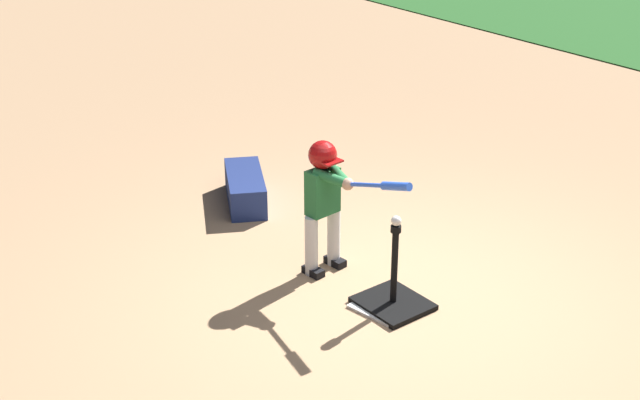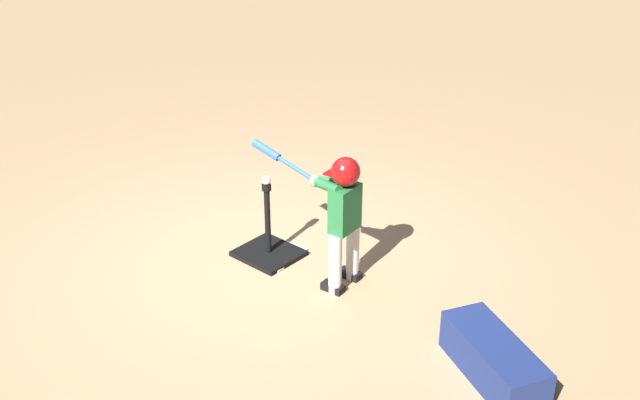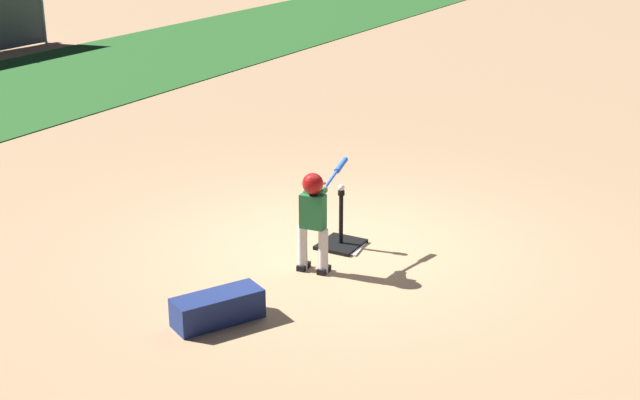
{
  "view_description": "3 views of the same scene",
  "coord_description": "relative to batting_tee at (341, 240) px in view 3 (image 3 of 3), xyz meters",
  "views": [
    {
      "loc": [
        4.13,
        -3.92,
        3.44
      ],
      "look_at": [
        -0.68,
        -0.19,
        0.64
      ],
      "focal_mm": 50.0,
      "sensor_mm": 36.0,
      "label": 1
    },
    {
      "loc": [
        -3.83,
        3.73,
        3.2
      ],
      "look_at": [
        -0.47,
        -0.14,
        0.65
      ],
      "focal_mm": 42.0,
      "sensor_mm": 36.0,
      "label": 2
    },
    {
      "loc": [
        -8.19,
        -4.31,
        3.82
      ],
      "look_at": [
        -0.67,
        -0.17,
        0.78
      ],
      "focal_mm": 50.0,
      "sensor_mm": 36.0,
      "label": 3
    }
  ],
  "objects": [
    {
      "name": "batting_tee",
      "position": [
        0.0,
        0.0,
        0.0
      ],
      "size": [
        0.5,
        0.45,
        0.66
      ],
      "color": "black",
      "rests_on": "ground_plane"
    },
    {
      "name": "equipment_bag",
      "position": [
        -2.18,
        0.15,
        0.07
      ],
      "size": [
        0.89,
        0.68,
        0.28
      ],
      "primitive_type": "cube",
      "rotation": [
        0.0,
        0.0,
        -0.5
      ],
      "color": "navy",
      "rests_on": "ground_plane"
    },
    {
      "name": "ground_plane",
      "position": [
        -0.03,
        0.05,
        -0.07
      ],
      "size": [
        90.0,
        90.0,
        0.0
      ],
      "primitive_type": "plane",
      "color": "tan"
    },
    {
      "name": "batter_child",
      "position": [
        -0.72,
        -0.06,
        0.61
      ],
      "size": [
        0.99,
        0.34,
        1.08
      ],
      "color": "silver",
      "rests_on": "ground_plane"
    },
    {
      "name": "home_plate",
      "position": [
        -0.01,
        -0.03,
        -0.06
      ],
      "size": [
        0.5,
        0.5,
        0.02
      ],
      "primitive_type": "cube",
      "rotation": [
        0.0,
        0.0,
        0.15
      ],
      "color": "white",
      "rests_on": "ground_plane"
    },
    {
      "name": "baseball",
      "position": [
        -0.0,
        0.0,
        0.62
      ],
      "size": [
        0.07,
        0.07,
        0.07
      ],
      "primitive_type": "sphere",
      "color": "white",
      "rests_on": "batting_tee"
    }
  ]
}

